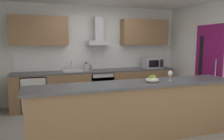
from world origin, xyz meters
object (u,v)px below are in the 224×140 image
object	(u,v)px
oven	(100,87)
range_hood	(99,36)
fruit_bowl	(152,80)
microwave	(153,63)
refrigerator	(34,93)
sink	(72,70)
wine_glass	(170,74)
kettle	(86,67)

from	to	relation	value
oven	range_hood	xyz separation A→B (m)	(-0.00, 0.13, 1.33)
oven	fruit_bowl	world-z (taller)	fruit_bowl
microwave	oven	bearing A→B (deg)	178.96
refrigerator	microwave	bearing A→B (deg)	-0.45
refrigerator	fruit_bowl	world-z (taller)	fruit_bowl
microwave	range_hood	xyz separation A→B (m)	(-1.53, 0.16, 0.74)
sink	wine_glass	world-z (taller)	sink
kettle	oven	bearing A→B (deg)	5.06
kettle	fruit_bowl	xyz separation A→B (m)	(0.66, -2.22, 0.02)
oven	range_hood	distance (m)	1.33
refrigerator	sink	xyz separation A→B (m)	(0.93, 0.01, 0.50)
microwave	kettle	bearing A→B (deg)	-179.83
sink	fruit_bowl	xyz separation A→B (m)	(1.01, -2.27, 0.10)
kettle	range_hood	bearing A→B (deg)	23.22
range_hood	fruit_bowl	distance (m)	2.52
wine_glass	refrigerator	bearing A→B (deg)	135.51
oven	wine_glass	world-z (taller)	wine_glass
refrigerator	microwave	xyz separation A→B (m)	(3.19, -0.03, 0.62)
kettle	wine_glass	distance (m)	2.44
sink	kettle	distance (m)	0.36
range_hood	sink	bearing A→B (deg)	-170.80
oven	wine_glass	distance (m)	2.42
range_hood	fruit_bowl	bearing A→B (deg)	-83.31
oven	fruit_bowl	bearing A→B (deg)	-82.93
refrigerator	range_hood	size ratio (longest dim) A/B	1.18
kettle	range_hood	world-z (taller)	range_hood
range_hood	oven	bearing A→B (deg)	-90.00
range_hood	refrigerator	bearing A→B (deg)	-175.44
sink	range_hood	xyz separation A→B (m)	(0.73, 0.12, 0.86)
oven	fruit_bowl	distance (m)	2.34
wine_glass	fruit_bowl	xyz separation A→B (m)	(-0.35, -0.01, -0.08)
wine_glass	fruit_bowl	size ratio (longest dim) A/B	0.81
sink	range_hood	bearing A→B (deg)	9.20
wine_glass	fruit_bowl	bearing A→B (deg)	-178.97
sink	fruit_bowl	size ratio (longest dim) A/B	2.27
oven	kettle	distance (m)	0.67
refrigerator	kettle	distance (m)	1.40
range_hood	fruit_bowl	size ratio (longest dim) A/B	3.27
microwave	fruit_bowl	world-z (taller)	microwave
range_hood	microwave	bearing A→B (deg)	-5.86
sink	fruit_bowl	world-z (taller)	sink
kettle	wine_glass	bearing A→B (deg)	-65.51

